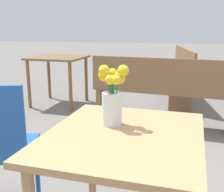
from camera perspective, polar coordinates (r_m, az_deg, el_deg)
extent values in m
cube|color=tan|center=(1.35, 2.50, -8.07)|extent=(0.75, 0.86, 0.03)
cylinder|color=tan|center=(1.89, -4.10, -13.08)|extent=(0.05, 0.05, 0.67)
cylinder|color=tan|center=(1.79, 15.06, -15.16)|extent=(0.05, 0.05, 0.67)
cylinder|color=silver|center=(1.43, 0.00, -2.61)|extent=(0.10, 0.10, 0.17)
cylinder|color=silver|center=(1.44, 0.00, -3.89)|extent=(0.09, 0.09, 0.09)
cylinder|color=#337038|center=(1.41, 0.96, -0.59)|extent=(0.01, 0.01, 0.25)
sphere|color=yellow|center=(1.38, 2.28, 5.18)|extent=(0.06, 0.06, 0.06)
cylinder|color=#337038|center=(1.43, 0.39, -1.33)|extent=(0.01, 0.01, 0.21)
sphere|color=yellow|center=(1.42, 1.47, 3.71)|extent=(0.06, 0.06, 0.06)
cylinder|color=#337038|center=(1.42, 0.03, -0.76)|extent=(0.01, 0.01, 0.24)
sphere|color=yellow|center=(1.43, 0.14, 4.73)|extent=(0.05, 0.05, 0.05)
cylinder|color=#337038|center=(1.43, -0.67, -1.03)|extent=(0.01, 0.01, 0.22)
sphere|color=yellow|center=(1.43, -1.57, 4.21)|extent=(0.06, 0.06, 0.06)
cylinder|color=#337038|center=(1.41, -0.34, -0.54)|extent=(0.01, 0.01, 0.26)
sphere|color=yellow|center=(1.38, -1.63, 5.22)|extent=(0.05, 0.05, 0.05)
cylinder|color=#337038|center=(1.40, -0.14, -1.42)|extent=(0.01, 0.01, 0.22)
sphere|color=yellow|center=(1.35, -0.43, 3.32)|extent=(0.05, 0.05, 0.05)
cylinder|color=#337038|center=(1.40, 0.30, -1.45)|extent=(0.01, 0.01, 0.22)
sphere|color=yellow|center=(1.34, 0.80, 3.29)|extent=(0.05, 0.05, 0.05)
cube|color=#1E519E|center=(1.90, -21.49, -9.79)|extent=(0.51, 0.51, 0.03)
cylinder|color=#1E519E|center=(2.11, -14.99, -13.97)|extent=(0.03, 0.03, 0.44)
cube|color=brown|center=(3.44, 10.13, 1.07)|extent=(1.69, 0.52, 0.02)
cube|color=brown|center=(3.25, 9.79, 4.10)|extent=(1.66, 0.20, 0.40)
cube|color=brown|center=(3.70, -1.87, -1.40)|extent=(0.09, 0.33, 0.43)
cube|color=brown|center=(4.78, 12.38, 4.54)|extent=(0.65, 1.78, 0.02)
cube|color=brown|center=(4.78, 14.43, 6.96)|extent=(0.33, 1.73, 0.40)
cube|color=brown|center=(4.04, 13.72, -0.50)|extent=(0.33, 0.11, 0.43)
cube|color=brown|center=(5.61, 11.18, 3.62)|extent=(0.33, 0.11, 0.43)
cube|color=brown|center=(4.40, -10.98, 7.66)|extent=(0.82, 0.76, 0.03)
cylinder|color=brown|center=(4.35, -16.56, 2.29)|extent=(0.05, 0.05, 0.72)
cylinder|color=brown|center=(4.03, -8.44, 1.83)|extent=(0.05, 0.05, 0.72)
cylinder|color=brown|center=(4.88, -12.68, 3.73)|extent=(0.05, 0.05, 0.72)
cylinder|color=brown|center=(4.59, -5.25, 3.40)|extent=(0.05, 0.05, 0.72)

